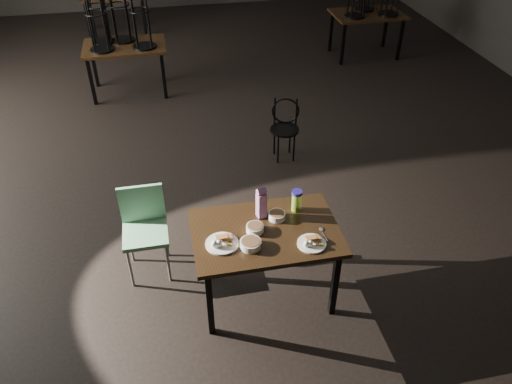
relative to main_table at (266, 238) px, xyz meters
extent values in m
plane|color=black|center=(0.01, 2.75, -0.67)|extent=(12.00, 12.00, 0.00)
cube|color=black|center=(0.00, 0.00, 0.06)|extent=(1.20, 0.80, 0.04)
cube|color=black|center=(-0.52, -0.32, -0.32)|extent=(0.05, 0.05, 0.71)
cube|color=black|center=(0.52, -0.32, -0.32)|extent=(0.05, 0.05, 0.71)
cube|color=black|center=(-0.52, 0.32, -0.32)|extent=(0.05, 0.05, 0.71)
cube|color=black|center=(0.52, 0.32, -0.32)|extent=(0.05, 0.05, 0.71)
cylinder|color=white|center=(-0.37, -0.09, 0.09)|extent=(0.26, 0.26, 0.02)
cube|color=#AC6F3D|center=(-0.37, -0.04, 0.14)|extent=(0.09, 0.09, 0.04)
cube|color=#AC6F3D|center=(-0.33, -0.04, 0.14)|extent=(0.11, 0.11, 0.03)
ellipsoid|color=white|center=(-0.43, -0.12, 0.13)|extent=(0.05, 0.05, 0.06)
ellipsoid|color=white|center=(-0.40, -0.12, 0.13)|extent=(0.05, 0.05, 0.06)
cylinder|color=white|center=(0.32, -0.23, 0.09)|extent=(0.23, 0.23, 0.01)
cube|color=#AC6F3D|center=(0.33, -0.19, 0.13)|extent=(0.08, 0.08, 0.04)
cube|color=#AC6F3D|center=(0.35, -0.19, 0.13)|extent=(0.10, 0.10, 0.03)
ellipsoid|color=white|center=(0.27, -0.26, 0.12)|extent=(0.04, 0.04, 0.06)
ellipsoid|color=white|center=(0.30, -0.26, 0.12)|extent=(0.04, 0.04, 0.06)
cylinder|color=white|center=(-0.09, 0.02, 0.11)|extent=(0.14, 0.14, 0.06)
cylinder|color=brown|center=(-0.09, 0.02, 0.13)|extent=(0.12, 0.12, 0.01)
cylinder|color=white|center=(0.12, 0.14, 0.11)|extent=(0.14, 0.14, 0.06)
cylinder|color=brown|center=(0.12, 0.14, 0.13)|extent=(0.12, 0.12, 0.01)
cylinder|color=white|center=(-0.16, -0.16, 0.11)|extent=(0.17, 0.17, 0.06)
cylinder|color=brown|center=(-0.16, -0.16, 0.13)|extent=(0.14, 0.14, 0.01)
cube|color=#851879|center=(0.00, 0.19, 0.20)|extent=(0.09, 0.09, 0.23)
cube|color=#851879|center=(0.00, 0.19, 0.34)|extent=(0.09, 0.09, 0.07)
cylinder|color=#98C73A|center=(0.31, 0.21, 0.17)|extent=(0.10, 0.10, 0.17)
cylinder|color=navy|center=(0.31, 0.21, 0.27)|extent=(0.12, 0.12, 0.03)
ellipsoid|color=silver|center=(0.45, -0.07, 0.08)|extent=(0.04, 0.05, 0.01)
cube|color=silver|center=(0.45, -0.16, 0.08)|extent=(0.02, 0.12, 0.00)
cylinder|color=black|center=(0.71, 2.15, -0.27)|extent=(0.35, 0.35, 0.03)
torus|color=black|center=(0.75, 2.30, -0.10)|extent=(0.33, 0.12, 0.34)
cylinder|color=black|center=(0.81, 2.25, -0.47)|extent=(0.02, 0.02, 0.40)
cylinder|color=black|center=(0.61, 2.25, -0.47)|extent=(0.02, 0.02, 0.40)
cylinder|color=black|center=(0.61, 2.05, -0.47)|extent=(0.02, 0.02, 0.40)
cylinder|color=black|center=(0.81, 2.05, -0.47)|extent=(0.02, 0.02, 0.40)
cube|color=#6BA780|center=(-0.99, 0.50, -0.21)|extent=(0.40, 0.40, 0.04)
cube|color=#6BA780|center=(-0.99, 0.67, 0.00)|extent=(0.40, 0.03, 0.38)
cylinder|color=slate|center=(-1.16, 0.33, -0.44)|extent=(0.03, 0.03, 0.46)
cylinder|color=slate|center=(-0.82, 0.33, -0.44)|extent=(0.03, 0.03, 0.46)
cylinder|color=slate|center=(-1.16, 0.66, -0.44)|extent=(0.03, 0.03, 0.46)
cylinder|color=slate|center=(-0.82, 0.66, -0.44)|extent=(0.03, 0.03, 0.46)
cube|color=black|center=(-1.17, 4.44, 0.06)|extent=(1.20, 0.80, 0.04)
cube|color=black|center=(-1.69, 4.12, -0.32)|extent=(0.05, 0.05, 0.71)
cube|color=black|center=(-0.65, 4.12, -0.32)|extent=(0.05, 0.05, 0.71)
cube|color=black|center=(-1.69, 4.76, -0.32)|extent=(0.05, 0.05, 0.71)
cube|color=black|center=(-0.65, 4.76, -0.32)|extent=(0.05, 0.05, 0.71)
cylinder|color=black|center=(-1.47, 4.29, 0.09)|extent=(0.34, 0.34, 0.03)
torus|color=black|center=(-1.47, 4.29, 0.59)|extent=(0.32, 0.32, 0.02)
cylinder|color=black|center=(-1.37, 4.39, 0.46)|extent=(0.03, 0.03, 0.70)
cylinder|color=black|center=(-1.57, 4.39, 0.46)|extent=(0.03, 0.03, 0.70)
cylinder|color=black|center=(-1.57, 4.19, 0.46)|extent=(0.03, 0.03, 0.70)
cylinder|color=black|center=(-1.37, 4.19, 0.46)|extent=(0.03, 0.03, 0.70)
cylinder|color=black|center=(-0.87, 4.29, 0.09)|extent=(0.34, 0.34, 0.03)
torus|color=black|center=(-0.87, 4.29, 0.59)|extent=(0.32, 0.32, 0.02)
cylinder|color=black|center=(-0.77, 4.39, 0.46)|extent=(0.03, 0.03, 0.70)
cylinder|color=black|center=(-0.97, 4.39, 0.46)|extent=(0.03, 0.03, 0.70)
cylinder|color=black|center=(-0.97, 4.19, 0.46)|extent=(0.03, 0.03, 0.70)
cylinder|color=black|center=(-0.77, 4.19, 0.46)|extent=(0.03, 0.03, 0.70)
cylinder|color=black|center=(-1.17, 4.62, 0.09)|extent=(0.34, 0.34, 0.03)
torus|color=black|center=(-1.17, 4.62, 0.59)|extent=(0.32, 0.32, 0.02)
cylinder|color=black|center=(-1.07, 4.72, 0.46)|extent=(0.03, 0.03, 0.70)
cylinder|color=black|center=(-1.27, 4.72, 0.46)|extent=(0.03, 0.03, 0.70)
cylinder|color=black|center=(-1.27, 4.52, 0.46)|extent=(0.03, 0.03, 0.70)
cylinder|color=black|center=(-1.07, 4.52, 0.46)|extent=(0.03, 0.03, 0.70)
cylinder|color=black|center=(-1.47, 4.62, 0.09)|extent=(0.34, 0.34, 0.03)
torus|color=black|center=(-1.47, 4.62, 0.59)|extent=(0.32, 0.32, 0.02)
cylinder|color=black|center=(-1.37, 4.72, 0.46)|extent=(0.03, 0.03, 0.70)
cylinder|color=black|center=(-1.57, 4.72, 0.46)|extent=(0.03, 0.03, 0.70)
cylinder|color=black|center=(-1.57, 4.52, 0.46)|extent=(0.03, 0.03, 0.70)
cylinder|color=black|center=(-1.37, 4.52, 0.46)|extent=(0.03, 0.03, 0.70)
cube|color=black|center=(2.92, 5.15, 0.06)|extent=(1.20, 0.80, 0.04)
cube|color=black|center=(2.40, 4.83, -0.32)|extent=(0.05, 0.05, 0.71)
cube|color=black|center=(3.44, 4.83, -0.32)|extent=(0.05, 0.05, 0.71)
cube|color=black|center=(2.40, 5.47, -0.32)|extent=(0.05, 0.05, 0.71)
cube|color=black|center=(3.44, 5.47, -0.32)|extent=(0.05, 0.05, 0.71)
cylinder|color=black|center=(2.62, 5.00, 0.09)|extent=(0.34, 0.34, 0.03)
cylinder|color=black|center=(3.22, 5.00, 0.09)|extent=(0.34, 0.34, 0.03)
cylinder|color=black|center=(2.92, 5.33, 0.09)|extent=(0.34, 0.34, 0.03)
cube|color=black|center=(-1.92, 6.89, -0.32)|extent=(0.05, 0.05, 0.71)
cube|color=black|center=(-0.88, 6.89, -0.32)|extent=(0.05, 0.05, 0.71)
cube|color=black|center=(-1.92, 7.53, -0.32)|extent=(0.05, 0.05, 0.71)
cube|color=black|center=(-0.88, 7.53, -0.32)|extent=(0.05, 0.05, 0.71)
camera|label=1|loc=(-0.68, -2.97, 2.77)|focal=35.00mm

